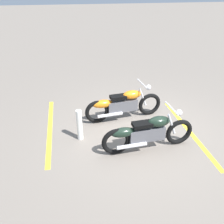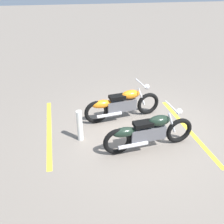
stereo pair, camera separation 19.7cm
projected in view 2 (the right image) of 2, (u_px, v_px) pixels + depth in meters
The scene contains 6 objects.
ground_plane at pixel (144, 130), 6.53m from camera, with size 60.00×60.00×0.00m, color slate.
motorcycle_bright_foreground at pixel (121, 104), 6.83m from camera, with size 2.22×0.68×1.04m.
motorcycle_dark_foreground at pixel (147, 132), 5.64m from camera, with size 2.23×0.62×1.04m.
bollard_post at pixel (80, 126), 5.97m from camera, with size 0.14×0.14×0.81m, color white.
parking_stripe_near at pixel (188, 129), 6.57m from camera, with size 3.20×0.12×0.01m, color yellow.
parking_stripe_mid at pixel (49, 130), 6.53m from camera, with size 3.20×0.12×0.01m, color yellow.
Camera 2 is at (1.84, 5.18, 3.66)m, focal length 39.33 mm.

